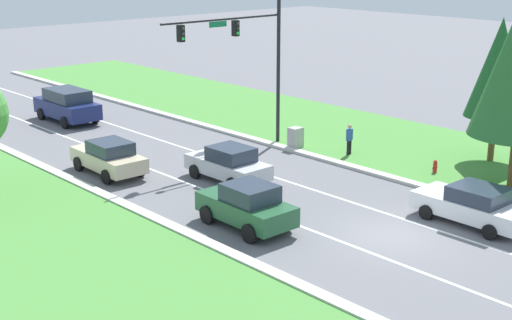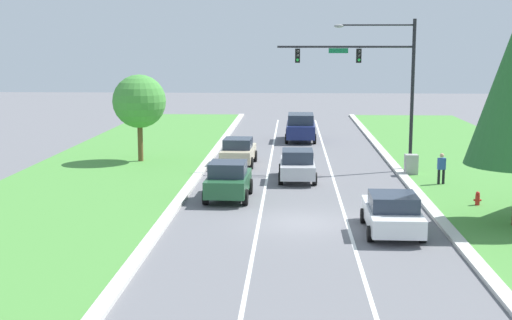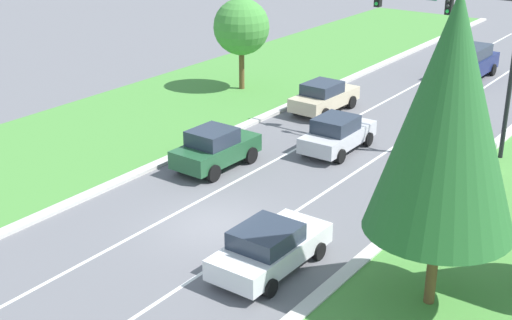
{
  "view_description": "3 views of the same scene",
  "coord_description": "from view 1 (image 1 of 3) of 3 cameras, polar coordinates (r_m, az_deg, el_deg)",
  "views": [
    {
      "loc": [
        -20.75,
        -14.96,
        10.44
      ],
      "look_at": [
        -0.57,
        6.9,
        1.61
      ],
      "focal_mm": 50.0,
      "sensor_mm": 36.0,
      "label": 1
    },
    {
      "loc": [
        -0.49,
        -28.34,
        7.15
      ],
      "look_at": [
        -2.2,
        5.77,
        1.64
      ],
      "focal_mm": 50.0,
      "sensor_mm": 36.0,
      "label": 2
    },
    {
      "loc": [
        14.85,
        -18.06,
        11.89
      ],
      "look_at": [
        -0.84,
        3.74,
        1.15
      ],
      "focal_mm": 50.0,
      "sensor_mm": 36.0,
      "label": 3
    }
  ],
  "objects": [
    {
      "name": "curb_strip_right",
      "position": [
        32.06,
        16.79,
        -3.06
      ],
      "size": [
        0.5,
        90.0,
        0.15
      ],
      "color": "beige",
      "rests_on": "ground_plane"
    },
    {
      "name": "forest_sedan",
      "position": [
        27.62,
        -0.74,
        -3.66
      ],
      "size": [
        2.13,
        4.19,
        1.81
      ],
      "rotation": [
        0.0,
        0.0,
        -0.03
      ],
      "color": "#235633",
      "rests_on": "ground_plane"
    },
    {
      "name": "lane_stripe_inner_right",
      "position": [
        29.0,
        12.84,
        -4.99
      ],
      "size": [
        0.14,
        81.0,
        0.01
      ],
      "color": "white",
      "rests_on": "ground_plane"
    },
    {
      "name": "conifer_near_right_tree",
      "position": [
        37.33,
        18.87,
        6.98
      ],
      "size": [
        3.08,
        3.08,
        7.29
      ],
      "color": "brown",
      "rests_on": "ground_plane"
    },
    {
      "name": "navy_suv",
      "position": [
        46.24,
        -14.87,
        4.29
      ],
      "size": [
        2.32,
        5.08,
        2.07
      ],
      "rotation": [
        0.0,
        0.0,
        -0.01
      ],
      "color": "navy",
      "rests_on": "ground_plane"
    },
    {
      "name": "traffic_signal_mast",
      "position": [
        37.51,
        -0.52,
        9.28
      ],
      "size": [
        7.79,
        0.41,
        8.63
      ],
      "color": "black",
      "rests_on": "ground_plane"
    },
    {
      "name": "champagne_sedan",
      "position": [
        34.93,
        -11.69,
        0.23
      ],
      "size": [
        2.12,
        4.5,
        1.66
      ],
      "rotation": [
        0.0,
        0.0,
        -0.03
      ],
      "color": "beige",
      "rests_on": "ground_plane"
    },
    {
      "name": "fire_hydrant",
      "position": [
        35.4,
        14.13,
        -0.55
      ],
      "size": [
        0.34,
        0.2,
        0.7
      ],
      "color": "red",
      "rests_on": "ground_plane"
    },
    {
      "name": "ground_plane",
      "position": [
        27.63,
        10.69,
        -5.97
      ],
      "size": [
        160.0,
        160.0,
        0.0
      ],
      "primitive_type": "plane",
      "color": "slate"
    },
    {
      "name": "pedestrian",
      "position": [
        37.52,
        7.48,
        1.72
      ],
      "size": [
        0.42,
        0.31,
        1.69
      ],
      "rotation": [
        0.0,
        0.0,
        3.41
      ],
      "color": "black",
      "rests_on": "ground_plane"
    },
    {
      "name": "white_sedan",
      "position": [
        29.34,
        16.98,
        -3.44
      ],
      "size": [
        2.16,
        4.56,
        1.56
      ],
      "rotation": [
        0.0,
        0.0,
        -0.01
      ],
      "color": "white",
      "rests_on": "ground_plane"
    },
    {
      "name": "lane_stripe_inner_left",
      "position": [
        26.3,
        8.32,
        -7.03
      ],
      "size": [
        0.14,
        81.0,
        0.01
      ],
      "color": "white",
      "rests_on": "ground_plane"
    },
    {
      "name": "utility_cabinet",
      "position": [
        38.7,
        3.18,
        1.76
      ],
      "size": [
        0.7,
        0.6,
        1.17
      ],
      "color": "#9E9E99",
      "rests_on": "ground_plane"
    },
    {
      "name": "curb_strip_left",
      "position": [
        23.65,
        2.33,
        -9.48
      ],
      "size": [
        0.5,
        90.0,
        0.15
      ],
      "color": "beige",
      "rests_on": "ground_plane"
    },
    {
      "name": "silver_sedan",
      "position": [
        33.19,
        -2.21,
        -0.3
      ],
      "size": [
        2.02,
        4.35,
        1.68
      ],
      "rotation": [
        0.0,
        0.0,
        0.01
      ],
      "color": "silver",
      "rests_on": "ground_plane"
    }
  ]
}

